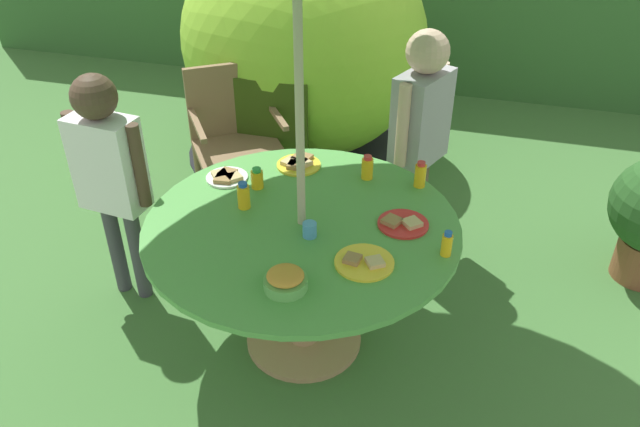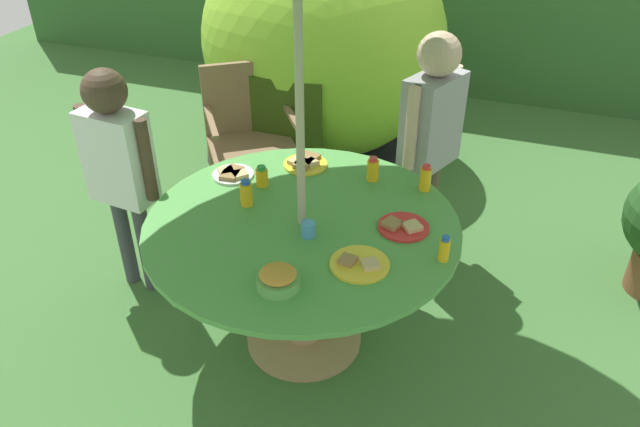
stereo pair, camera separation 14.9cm
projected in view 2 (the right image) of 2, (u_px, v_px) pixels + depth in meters
The scene contains 17 objects.
ground_plane at pixel (304, 340), 3.14m from camera, with size 10.00×10.00×0.02m, color #3D6B33.
garden_table at pixel (303, 254), 2.84m from camera, with size 1.40×1.40×0.72m.
wooden_chair at pixel (249, 129), 3.95m from camera, with size 0.71×0.70×0.92m.
dome_tent at pixel (323, 45), 4.40m from camera, with size 1.80×1.80×1.66m.
child_in_grey_shirt at pixel (432, 121), 3.29m from camera, with size 0.31×0.42×1.33m.
child_in_white_shirt at pixel (118, 157), 3.06m from camera, with size 0.43×0.21×1.26m.
snack_bowl at pixel (278, 279), 2.35m from camera, with size 0.17×0.17×0.08m.
plate_front_edge at pixel (305, 163), 3.16m from camera, with size 0.22×0.22×0.03m.
plate_center_back at pixel (403, 226), 2.69m from camera, with size 0.22×0.22×0.03m.
plate_mid_left at pixel (233, 174), 3.06m from camera, with size 0.20×0.20×0.03m.
plate_near_left at pixel (360, 264), 2.48m from camera, with size 0.24×0.24×0.03m.
juice_bottle_near_right at pixel (246, 193), 2.82m from camera, with size 0.06×0.06×0.13m.
juice_bottle_far_left at pixel (425, 178), 2.93m from camera, with size 0.06×0.06×0.13m.
juice_bottle_far_right at pixel (444, 249), 2.48m from camera, with size 0.04×0.04×0.11m.
juice_bottle_center_front at pixel (373, 169), 3.01m from camera, with size 0.06×0.06×0.12m.
juice_bottle_mid_right at pixel (262, 177), 2.97m from camera, with size 0.06×0.06×0.10m.
cup_near at pixel (308, 229), 2.63m from camera, with size 0.06×0.06×0.07m, color #4C99D8.
Camera 2 is at (0.83, -2.10, 2.27)m, focal length 34.88 mm.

